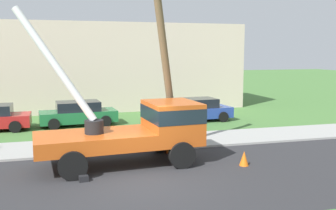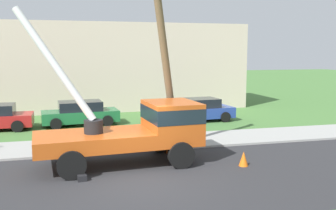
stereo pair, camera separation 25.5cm
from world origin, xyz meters
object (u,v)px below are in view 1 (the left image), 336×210
object	(u,v)px
parked_sedan_blue	(196,110)
traffic_cone_ahead	(244,158)
leaning_utility_pole	(163,46)
parked_sedan_green	(78,113)
traffic_cone_curbside	(170,146)
utility_truck	(140,127)

from	to	relation	value
parked_sedan_blue	traffic_cone_ahead	bearing A→B (deg)	-98.50
leaning_utility_pole	parked_sedan_green	world-z (taller)	leaning_utility_pole
traffic_cone_curbside	parked_sedan_green	world-z (taller)	parked_sedan_green
traffic_cone_ahead	leaning_utility_pole	bearing A→B (deg)	128.60
leaning_utility_pole	traffic_cone_curbside	xyz separation A→B (m)	(0.17, -0.44, -4.26)
utility_truck	traffic_cone_ahead	xyz separation A→B (m)	(3.72, -1.44, -1.13)
utility_truck	parked_sedan_green	size ratio (longest dim) A/B	1.53
utility_truck	parked_sedan_green	bearing A→B (deg)	103.22
utility_truck	traffic_cone_ahead	size ratio (longest dim) A/B	12.37
utility_truck	leaning_utility_pole	bearing A→B (deg)	49.31
utility_truck	traffic_cone_curbside	size ratio (longest dim) A/B	12.37
utility_truck	leaning_utility_pole	distance (m)	3.74
traffic_cone_ahead	parked_sedan_green	size ratio (longest dim) A/B	0.12
traffic_cone_ahead	traffic_cone_curbside	bearing A→B (deg)	131.02
parked_sedan_blue	parked_sedan_green	bearing A→B (deg)	176.08
parked_sedan_green	parked_sedan_blue	xyz separation A→B (m)	(7.16, -0.49, 0.00)
utility_truck	leaning_utility_pole	xyz separation A→B (m)	(1.33, 1.55, 3.13)
leaning_utility_pole	traffic_cone_curbside	world-z (taller)	leaning_utility_pole
parked_sedan_green	parked_sedan_blue	world-z (taller)	same
utility_truck	traffic_cone_curbside	distance (m)	2.18
utility_truck	traffic_cone_ahead	world-z (taller)	utility_truck
leaning_utility_pole	parked_sedan_blue	xyz separation A→B (m)	(3.81, 6.54, -3.83)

